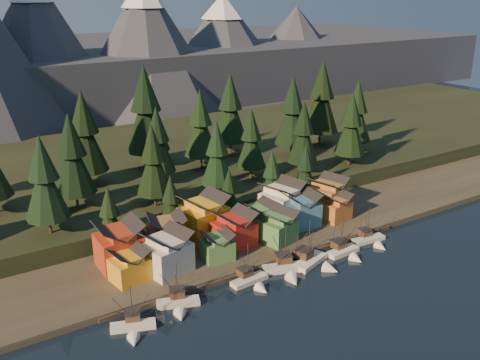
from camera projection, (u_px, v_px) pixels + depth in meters
ground at (309, 298)px, 111.77m from camera, size 500.00×500.00×0.00m
shore_strip at (213, 227)px, 143.23m from camera, size 400.00×50.00×1.50m
hillside at (140, 168)px, 182.11m from camera, size 420.00×100.00×6.00m
dock at (264, 263)px, 124.68m from camera, size 80.00×4.00×1.00m
mountain_ridge at (35, 61)px, 270.14m from camera, size 560.00×190.00×90.00m
boat_0 at (133, 323)px, 100.31m from camera, size 9.13×9.52×9.87m
boat_1 at (178, 299)px, 107.72m from camera, size 9.45×9.89×10.52m
boat_2 at (252, 276)px, 116.26m from camera, size 9.06×9.77×10.25m
boat_3 at (288, 264)px, 120.86m from camera, size 11.24×11.71×12.12m
boat_4 at (315, 256)px, 123.95m from camera, size 10.86×11.43×12.47m
boat_5 at (346, 247)px, 128.85m from camera, size 8.92×9.66×11.03m
boat_6 at (372, 236)px, 135.29m from camera, size 9.34×10.04×10.09m
house_front_0 at (129, 264)px, 114.30m from camera, size 8.23×7.89×7.37m
house_front_1 at (167, 251)px, 117.65m from camera, size 11.08×10.80×9.61m
house_front_2 at (217, 245)px, 123.85m from camera, size 7.50×7.55×6.66m
house_front_3 at (234, 228)px, 129.33m from camera, size 9.65×9.28×9.00m
house_front_4 at (277, 225)px, 132.21m from camera, size 9.55×10.01×8.02m
house_front_5 at (301, 209)px, 140.30m from camera, size 9.60×8.88×9.28m
house_front_6 at (335, 206)px, 144.67m from camera, size 8.31×7.96×7.44m
house_back_0 at (120, 243)px, 119.77m from camera, size 9.91×9.52×10.67m
house_back_1 at (167, 233)px, 126.15m from camera, size 10.32×10.40×9.54m
house_back_2 at (204, 215)px, 133.96m from camera, size 11.80×11.08×11.15m
house_back_3 at (258, 215)px, 138.51m from camera, size 7.69×6.87×7.70m
house_back_4 at (282, 200)px, 144.32m from camera, size 11.92×11.64×10.70m
house_back_5 at (328, 193)px, 149.98m from camera, size 10.74×10.82×9.85m
tree_hill_2 at (44, 180)px, 123.05m from camera, size 10.43×10.43×24.29m
tree_hill_3 at (72, 157)px, 137.32m from camera, size 11.12×11.12×25.91m
tree_hill_4 at (85, 134)px, 152.77m from camera, size 12.25×12.25×28.54m
tree_hill_5 at (153, 162)px, 139.13m from camera, size 9.65×9.65×22.49m
tree_hill_6 at (158, 142)px, 154.86m from camera, size 10.14×10.14×23.61m
tree_hill_7 at (217, 155)px, 146.82m from camera, size 9.24×9.24×21.52m
tree_hill_8 at (200, 126)px, 169.16m from camera, size 10.93×10.93×25.46m
tree_hill_9 at (251, 140)px, 160.41m from camera, size 9.36×9.36×21.81m
tree_hill_10 at (230, 110)px, 183.03m from camera, size 12.23×12.23×28.49m
tree_hill_11 at (303, 134)px, 164.32m from camera, size 9.87×9.87×22.99m
tree_hill_12 at (292, 113)px, 180.14m from camera, size 11.95×11.95×27.84m
tree_hill_13 at (351, 126)px, 171.64m from camera, size 10.30×10.30×24.00m
tree_hill_14 at (322, 99)px, 193.38m from camera, size 13.38×13.38×31.18m
tree_hill_15 at (146, 112)px, 168.61m from camera, size 14.18×14.18×33.03m
tree_hill_17 at (357, 113)px, 185.32m from camera, size 11.04×11.04×25.73m
tree_shore_0 at (110, 216)px, 125.76m from camera, size 7.06×7.06×16.46m
tree_shore_1 at (171, 202)px, 133.88m from camera, size 7.01×7.01×16.32m
tree_shore_2 at (229, 192)px, 142.74m from camera, size 6.40×6.40×14.91m
tree_shore_3 at (272, 177)px, 149.30m from camera, size 7.59×7.59×17.69m
tree_shore_4 at (305, 170)px, 155.35m from camera, size 7.62×7.62×17.76m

